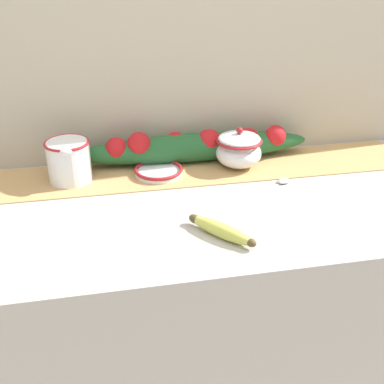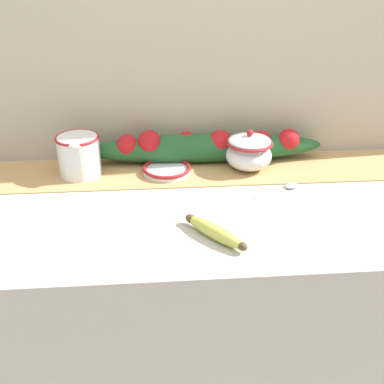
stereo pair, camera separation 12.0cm
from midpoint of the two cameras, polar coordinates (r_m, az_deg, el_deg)
The scene contains 9 objects.
countertop at distance 1.52m, azimuth 4.61°, elevation -16.18°, with size 1.41×0.63×0.89m, color #B7B2AD.
back_wall at distance 1.46m, azimuth 3.71°, elevation 15.81°, with size 2.21×0.04×2.40m, color #B7AD99.
table_runner at distance 1.43m, azimuth 4.09°, elevation 2.53°, with size 1.30×0.22×0.00m, color tan.
cream_pitcher at distance 1.40m, azimuth -10.87°, elevation 4.38°, with size 0.12×0.15×0.12m.
sugar_bowl at distance 1.43m, azimuth 9.16°, elevation 4.71°, with size 0.14×0.14×0.12m.
small_dish at distance 1.40m, azimuth -0.57°, elevation 2.64°, with size 0.14×0.14×0.02m.
banana at distance 1.11m, azimuth 5.86°, elevation -4.79°, with size 0.14×0.16×0.04m.
spoon at distance 1.36m, azimuth 13.94°, elevation 0.56°, with size 0.14×0.08×0.01m.
poinsettia_garland at distance 1.47m, azimuth 3.93°, elevation 5.35°, with size 0.73×0.10×0.11m.
Camera 2 is at (-0.14, -1.09, 1.50)m, focal length 45.00 mm.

